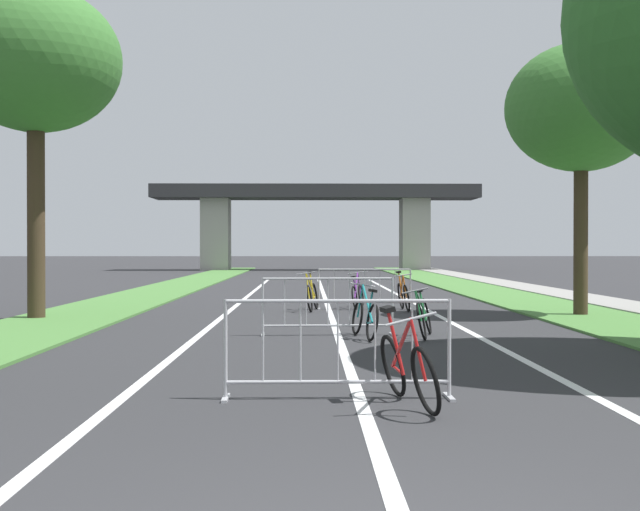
{
  "coord_description": "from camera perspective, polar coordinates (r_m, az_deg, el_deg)",
  "views": [
    {
      "loc": [
        -0.54,
        -3.89,
        1.59
      ],
      "look_at": [
        -0.11,
        25.32,
        1.31
      ],
      "focal_mm": 46.11,
      "sensor_mm": 36.0,
      "label": 1
    }
  ],
  "objects": [
    {
      "name": "bicycle_green_3",
      "position": [
        14.68,
        7.21,
        -4.21
      ],
      "size": [
        0.73,
        1.75,
        0.91
      ],
      "rotation": [
        0.0,
        0.0,
        2.91
      ],
      "color": "black",
      "rests_on": "ground"
    },
    {
      "name": "tree_right_maple_mid",
      "position": [
        20.16,
        17.67,
        9.68
      ],
      "size": [
        3.48,
        3.48,
        6.31
      ],
      "color": "#3D2D1E",
      "rests_on": "ground"
    },
    {
      "name": "crowd_barrier_nearest",
      "position": [
        8.67,
        1.25,
        -6.53
      ],
      "size": [
        2.42,
        0.47,
        1.05
      ],
      "rotation": [
        0.0,
        0.0,
        0.01
      ],
      "color": "#ADADB2",
      "rests_on": "ground"
    },
    {
      "name": "overpass_bridge",
      "position": [
        58.05,
        -0.32,
        3.34
      ],
      "size": [
        22.82,
        3.83,
        5.98
      ],
      "color": "#2D2D30",
      "rests_on": "ground"
    },
    {
      "name": "lane_stripe_right_lane",
      "position": [
        23.08,
        6.75,
        -3.4
      ],
      "size": [
        0.14,
        37.86,
        0.01
      ],
      "primitive_type": "cube",
      "color": "silver",
      "rests_on": "ground"
    },
    {
      "name": "bicycle_teal_1",
      "position": [
        14.48,
        3.14,
        -4.31
      ],
      "size": [
        0.46,
        1.7,
        0.96
      ],
      "rotation": [
        0.0,
        0.0,
        0.18
      ],
      "color": "black",
      "rests_on": "ground"
    },
    {
      "name": "bicycle_purple_2",
      "position": [
        21.54,
        2.62,
        -2.73
      ],
      "size": [
        0.53,
        1.59,
        0.97
      ],
      "rotation": [
        0.0,
        0.0,
        -0.23
      ],
      "color": "black",
      "rests_on": "ground"
    },
    {
      "name": "crowd_barrier_second",
      "position": [
        14.88,
        0.55,
        -3.57
      ],
      "size": [
        2.43,
        0.54,
        1.05
      ],
      "rotation": [
        0.0,
        0.0,
        0.04
      ],
      "color": "#ADADB2",
      "rests_on": "ground"
    },
    {
      "name": "bicycle_orange_5",
      "position": [
        20.82,
        5.8,
        -2.78
      ],
      "size": [
        0.44,
        1.69,
        1.0
      ],
      "rotation": [
        0.0,
        0.0,
        3.17
      ],
      "color": "black",
      "rests_on": "ground"
    },
    {
      "name": "bicycle_yellow_4",
      "position": [
        20.71,
        -0.56,
        -2.81
      ],
      "size": [
        0.59,
        1.73,
        1.01
      ],
      "rotation": [
        0.0,
        0.0,
        3.0
      ],
      "color": "black",
      "rests_on": "ground"
    },
    {
      "name": "sidewalk_path_right",
      "position": [
        31.86,
        14.63,
        -2.26
      ],
      "size": [
        1.64,
        65.45,
        0.08
      ],
      "primitive_type": "cube",
      "color": "gray",
      "rests_on": "ground"
    },
    {
      "name": "grass_verge_left",
      "position": [
        31.16,
        -10.67,
        -2.34
      ],
      "size": [
        2.58,
        65.45,
        0.05
      ],
      "primitive_type": "cube",
      "color": "#477A38",
      "rests_on": "ground"
    },
    {
      "name": "crowd_barrier_third",
      "position": [
        21.16,
        3.11,
        -2.35
      ],
      "size": [
        2.43,
        0.53,
        1.05
      ],
      "rotation": [
        0.0,
        0.0,
        -0.04
      ],
      "color": "#ADADB2",
      "rests_on": "ground"
    },
    {
      "name": "lane_stripe_left_lane",
      "position": [
        22.96,
        -5.77,
        -3.42
      ],
      "size": [
        0.14,
        37.86,
        0.01
      ],
      "primitive_type": "cube",
      "color": "silver",
      "rests_on": "ground"
    },
    {
      "name": "grass_verge_right",
      "position": [
        31.36,
        10.91,
        -2.32
      ],
      "size": [
        2.58,
        65.45,
        0.05
      ],
      "primitive_type": "cube",
      "color": "#477A38",
      "rests_on": "ground"
    },
    {
      "name": "tree_left_pine_near",
      "position": [
        19.6,
        -19.14,
        12.58
      ],
      "size": [
        3.75,
        3.75,
        7.33
      ],
      "color": "#3D2D1E",
      "rests_on": "ground"
    },
    {
      "name": "bicycle_red_0",
      "position": [
        8.33,
        6.07,
        -7.81
      ],
      "size": [
        0.55,
        1.71,
        0.99
      ],
      "rotation": [
        0.0,
        0.0,
        3.34
      ],
      "color": "black",
      "rests_on": "ground"
    },
    {
      "name": "lane_stripe_center",
      "position": [
        22.88,
        0.51,
        -3.43
      ],
      "size": [
        0.14,
        37.86,
        0.01
      ],
      "primitive_type": "cube",
      "color": "silver",
      "rests_on": "ground"
    }
  ]
}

